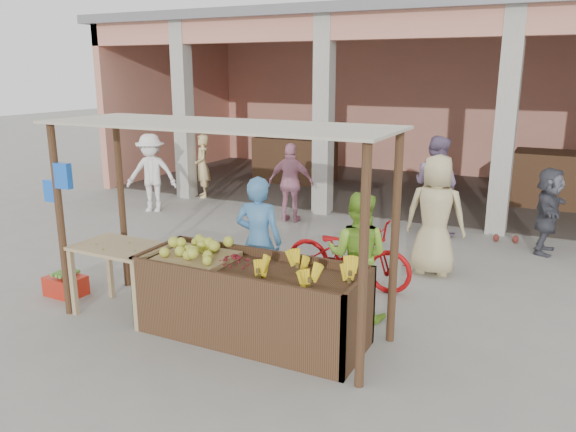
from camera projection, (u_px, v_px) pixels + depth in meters
The scene contains 21 objects.
ground at pixel (214, 327), 6.61m from camera, with size 60.00×60.00×0.00m, color gray.
market_building at pixel (416, 80), 13.66m from camera, with size 14.40×6.40×4.20m.
fruit_stall at pixel (251, 304), 6.30m from camera, with size 2.60×0.95×0.80m, color #533521.
stall_awning at pixel (210, 160), 6.17m from camera, with size 4.09×1.35×2.39m.
banana_heap at pixel (302, 271), 5.89m from camera, with size 1.02×0.56×0.19m, color yellow, non-canonical shape.
melon_tray at pixel (196, 252), 6.50m from camera, with size 0.82×0.71×0.21m.
berry_heap at pixel (235, 259), 6.32m from camera, with size 0.47×0.39×0.15m, color maroon.
side_table at pixel (120, 256), 6.85m from camera, with size 1.10×0.74×0.88m.
papaya_pile at pixel (118, 237), 6.78m from camera, with size 0.75×0.43×0.21m, color #4F9A32, non-canonical shape.
red_crate at pixel (66, 286), 7.54m from camera, with size 0.50×0.36×0.26m, color red.
plantain_bundle at pixel (65, 274), 7.50m from camera, with size 0.40×0.28×0.08m, color #599435, non-canonical shape.
produce_sacks at pixel (507, 228), 9.81m from camera, with size 0.72×0.44×0.54m.
vendor_blue at pixel (259, 237), 7.08m from camera, with size 0.67×0.49×1.79m, color #4A87C3.
vendor_green at pixel (358, 252), 6.72m from camera, with size 0.79×0.46×1.65m, color #86C232.
motorcycle at pixel (348, 252), 7.77m from camera, with size 1.89×0.65×0.99m, color #A80B0D.
shopper_a at pixel (151, 170), 11.84m from camera, with size 1.15×0.57×1.79m, color white.
shopper_b at pixel (291, 180), 11.05m from camera, with size 0.98×0.52×1.67m, color pink.
shopper_c at pixel (436, 209), 8.15m from camera, with size 0.95×0.62×1.98m, color tan.
shopper_d at pixel (548, 209), 9.14m from camera, with size 1.39×0.57×1.51m, color #464852.
shopper_e at pixel (202, 165), 13.22m from camera, with size 0.58×0.44×1.55m, color #F3D289.
shopper_f at pixel (436, 181), 10.17m from camera, with size 0.97×0.56×1.98m, color slate.
Camera 1 is at (3.46, -5.06, 2.94)m, focal length 35.00 mm.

